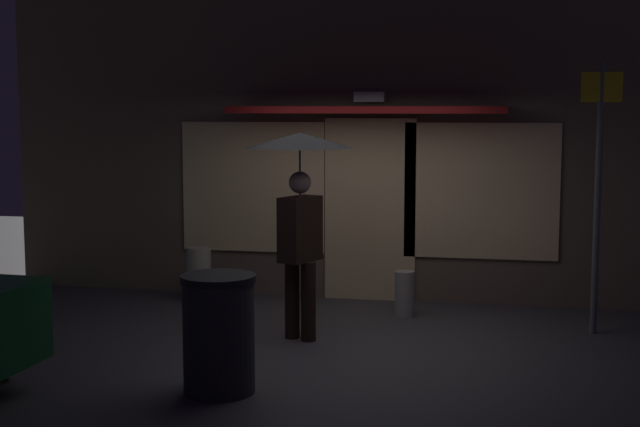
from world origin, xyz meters
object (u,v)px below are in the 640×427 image
(street_sign_post, at_px, (598,183))
(sidewalk_bollard_2, at_px, (199,275))
(person_with_umbrella, at_px, (300,186))
(sidewalk_bollard, at_px, (405,294))
(trash_bin, at_px, (219,333))

(street_sign_post, distance_m, sidewalk_bollard_2, 4.71)
(street_sign_post, xyz_separation_m, sidewalk_bollard_2, (-4.51, 0.64, -1.23))
(person_with_umbrella, distance_m, sidewalk_bollard, 2.01)
(person_with_umbrella, xyz_separation_m, street_sign_post, (2.92, 0.84, 0.00))
(person_with_umbrella, relative_size, sidewalk_bollard_2, 3.14)
(street_sign_post, relative_size, sidewalk_bollard, 5.43)
(street_sign_post, xyz_separation_m, trash_bin, (-3.20, -2.63, -1.07))
(street_sign_post, bearing_deg, sidewalk_bollard_2, 171.89)
(person_with_umbrella, bearing_deg, sidewalk_bollard_2, -110.25)
(sidewalk_bollard, bearing_deg, street_sign_post, -10.72)
(sidewalk_bollard_2, distance_m, trash_bin, 3.53)
(person_with_umbrella, height_order, street_sign_post, street_sign_post)
(street_sign_post, relative_size, sidewalk_bollard_2, 4.20)
(street_sign_post, bearing_deg, trash_bin, -140.52)
(person_with_umbrella, bearing_deg, street_sign_post, 128.84)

